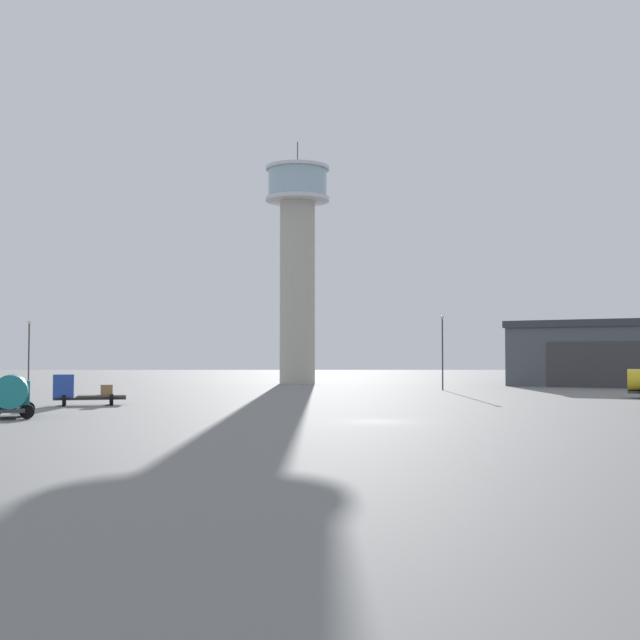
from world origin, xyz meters
name	(u,v)px	position (x,y,z in m)	size (l,w,h in m)	color
ground_plane	(378,421)	(0.00, 0.00, 0.00)	(400.00, 400.00, 0.00)	slate
control_tower	(297,253)	(-7.41, 74.84, 20.44)	(10.05, 10.05, 38.17)	#B2AD9E
hangar	(616,353)	(39.65, 66.62, 4.69)	(34.66, 33.09, 9.34)	#4C5159
truck_fuel_tanker_teal	(11,394)	(-25.58, 3.35, 1.67)	(4.30, 6.20, 3.04)	#38383D
truck_flatbed_blue	(77,390)	(-25.11, 17.72, 1.30)	(6.50, 4.02, 2.72)	#38383D
light_post_east	(29,349)	(-40.59, 49.54, 5.24)	(0.44, 0.44, 8.82)	#38383D
light_post_north	(442,346)	(11.62, 49.58, 5.58)	(0.44, 0.44, 9.46)	#38383D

